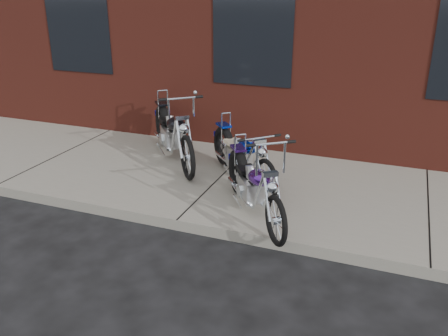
% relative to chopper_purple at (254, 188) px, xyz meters
% --- Properties ---
extents(ground, '(120.00, 120.00, 0.00)m').
position_rel_chopper_purple_xyz_m(ground, '(-0.86, -0.52, -0.53)').
color(ground, '#27272A').
rests_on(ground, ground).
extents(sidewalk, '(22.00, 3.00, 0.15)m').
position_rel_chopper_purple_xyz_m(sidewalk, '(-0.86, 0.98, -0.45)').
color(sidewalk, gray).
rests_on(sidewalk, ground).
extents(chopper_purple, '(1.32, 1.72, 1.17)m').
position_rel_chopper_purple_xyz_m(chopper_purple, '(0.00, 0.00, 0.00)').
color(chopper_purple, black).
rests_on(chopper_purple, sidewalk).
extents(chopper_blue, '(1.53, 1.55, 0.90)m').
position_rel_chopper_purple_xyz_m(chopper_blue, '(-0.52, 1.02, -0.00)').
color(chopper_blue, black).
rests_on(chopper_blue, sidewalk).
extents(chopper_third, '(1.64, 1.90, 1.22)m').
position_rel_chopper_purple_xyz_m(chopper_third, '(-1.88, 1.45, 0.06)').
color(chopper_third, black).
rests_on(chopper_third, sidewalk).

